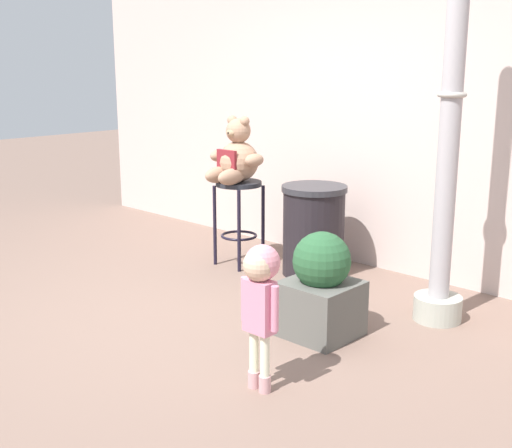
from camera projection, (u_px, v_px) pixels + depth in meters
The scene contains 8 objects.
ground_plane at pixel (174, 324), 4.78m from camera, with size 24.00×24.00×0.00m, color #7C6255.
building_wall at pixel (365, 84), 6.02m from camera, with size 7.25×0.30×3.27m, color beige.
bar_stool_with_teddy at pixel (239, 205), 6.06m from camera, with size 0.42×0.42×0.78m.
teddy_bear at pixel (236, 158), 5.94m from camera, with size 0.56×0.50×0.59m.
child_walking at pixel (260, 286), 3.68m from camera, with size 0.27×0.22×0.86m.
trash_bin at pixel (314, 230), 5.82m from camera, with size 0.57×0.57×0.79m.
lamppost at pixel (447, 170), 4.60m from camera, with size 0.35×0.35×2.79m.
planter_with_shrub at pixel (321, 288), 4.51m from camera, with size 0.46×0.46×0.73m.
Camera 1 is at (3.50, -2.85, 1.83)m, focal length 46.81 mm.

